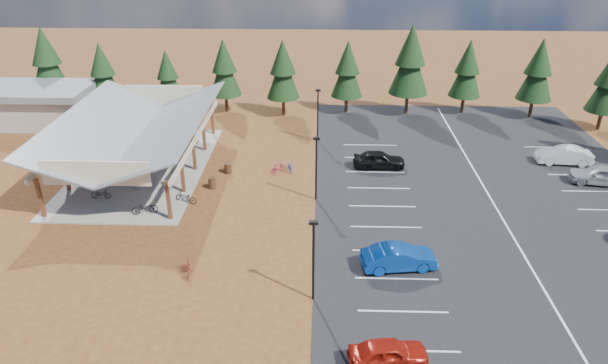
{
  "coord_description": "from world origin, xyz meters",
  "views": [
    {
      "loc": [
        5.3,
        -34.75,
        19.76
      ],
      "look_at": [
        4.11,
        1.43,
        1.76
      ],
      "focal_mm": 32.0,
      "sensor_mm": 36.0,
      "label": 1
    }
  ],
  "objects_px": {
    "bike_1": "(106,181)",
    "car_8": "(600,175)",
    "bike_15": "(278,168)",
    "lamp_post_0": "(313,255)",
    "bike_pavilion": "(137,127)",
    "bike_14": "(290,166)",
    "lamp_post_2": "(318,112)",
    "car_4": "(379,160)",
    "bike_11": "(188,267)",
    "car_0": "(388,353)",
    "car_9": "(564,155)",
    "bike_3": "(149,137)",
    "outbuilding": "(38,105)",
    "trash_bin_0": "(212,183)",
    "bike_6": "(170,156)",
    "trash_bin_1": "(228,168)",
    "bike_0": "(101,194)",
    "car_1": "(399,257)",
    "bike_16": "(186,198)",
    "bike_5": "(142,184)",
    "bike_2": "(122,149)",
    "lamp_post_1": "(316,164)",
    "bike_4": "(145,208)",
    "bike_7": "(191,139)"
  },
  "relations": [
    {
      "from": "bike_6",
      "to": "car_1",
      "type": "bearing_deg",
      "value": -123.22
    },
    {
      "from": "bike_0",
      "to": "car_9",
      "type": "bearing_deg",
      "value": -78.6
    },
    {
      "from": "trash_bin_1",
      "to": "bike_6",
      "type": "distance_m",
      "value": 5.99
    },
    {
      "from": "bike_0",
      "to": "bike_11",
      "type": "bearing_deg",
      "value": -137.04
    },
    {
      "from": "bike_5",
      "to": "bike_11",
      "type": "bearing_deg",
      "value": -167.22
    },
    {
      "from": "lamp_post_0",
      "to": "car_4",
      "type": "height_order",
      "value": "lamp_post_0"
    },
    {
      "from": "bike_0",
      "to": "car_0",
      "type": "xyz_separation_m",
      "value": [
        20.21,
        -16.3,
        0.21
      ]
    },
    {
      "from": "outbuilding",
      "to": "lamp_post_0",
      "type": "relative_size",
      "value": 2.14
    },
    {
      "from": "bike_6",
      "to": "bike_14",
      "type": "height_order",
      "value": "bike_6"
    },
    {
      "from": "bike_3",
      "to": "bike_16",
      "type": "xyz_separation_m",
      "value": [
        6.25,
        -11.83,
        -0.15
      ]
    },
    {
      "from": "car_9",
      "to": "lamp_post_0",
      "type": "bearing_deg",
      "value": -43.39
    },
    {
      "from": "bike_0",
      "to": "car_0",
      "type": "distance_m",
      "value": 25.96
    },
    {
      "from": "bike_3",
      "to": "bike_15",
      "type": "bearing_deg",
      "value": -115.34
    },
    {
      "from": "bike_14",
      "to": "outbuilding",
      "type": "bearing_deg",
      "value": 145.17
    },
    {
      "from": "bike_2",
      "to": "car_8",
      "type": "xyz_separation_m",
      "value": [
        40.59,
        -4.56,
        0.28
      ]
    },
    {
      "from": "bike_6",
      "to": "car_8",
      "type": "xyz_separation_m",
      "value": [
        35.93,
        -3.32,
        0.29
      ]
    },
    {
      "from": "lamp_post_0",
      "to": "lamp_post_2",
      "type": "bearing_deg",
      "value": 90.0
    },
    {
      "from": "bike_5",
      "to": "car_1",
      "type": "xyz_separation_m",
      "value": [
        19.0,
        -9.91,
        0.23
      ]
    },
    {
      "from": "bike_1",
      "to": "bike_3",
      "type": "bearing_deg",
      "value": 9.96
    },
    {
      "from": "lamp_post_0",
      "to": "bike_16",
      "type": "distance_m",
      "value": 15.04
    },
    {
      "from": "bike_pavilion",
      "to": "bike_14",
      "type": "relative_size",
      "value": 11.79
    },
    {
      "from": "bike_1",
      "to": "bike_3",
      "type": "distance_m",
      "value": 9.36
    },
    {
      "from": "bike_5",
      "to": "lamp_post_2",
      "type": "bearing_deg",
      "value": -67.98
    },
    {
      "from": "bike_2",
      "to": "lamp_post_1",
      "type": "bearing_deg",
      "value": -120.37
    },
    {
      "from": "bike_0",
      "to": "bike_6",
      "type": "xyz_separation_m",
      "value": [
        3.44,
        7.32,
        0.03
      ]
    },
    {
      "from": "lamp_post_0",
      "to": "car_4",
      "type": "distance_m",
      "value": 18.86
    },
    {
      "from": "bike_4",
      "to": "car_4",
      "type": "distance_m",
      "value": 19.81
    },
    {
      "from": "bike_0",
      "to": "bike_14",
      "type": "bearing_deg",
      "value": -68.72
    },
    {
      "from": "trash_bin_0",
      "to": "bike_0",
      "type": "distance_m",
      "value": 8.45
    },
    {
      "from": "bike_1",
      "to": "car_8",
      "type": "xyz_separation_m",
      "value": [
        39.72,
        1.84,
        0.28
      ]
    },
    {
      "from": "bike_pavilion",
      "to": "car_4",
      "type": "relative_size",
      "value": 4.4
    },
    {
      "from": "bike_3",
      "to": "bike_4",
      "type": "height_order",
      "value": "bike_3"
    },
    {
      "from": "bike_15",
      "to": "lamp_post_0",
      "type": "bearing_deg",
      "value": 148.53
    },
    {
      "from": "bike_1",
      "to": "bike_11",
      "type": "relative_size",
      "value": 0.83
    },
    {
      "from": "outbuilding",
      "to": "car_0",
      "type": "distance_m",
      "value": 46.41
    },
    {
      "from": "outbuilding",
      "to": "trash_bin_0",
      "type": "height_order",
      "value": "outbuilding"
    },
    {
      "from": "trash_bin_1",
      "to": "bike_14",
      "type": "height_order",
      "value": "trash_bin_1"
    },
    {
      "from": "bike_pavilion",
      "to": "lamp_post_1",
      "type": "height_order",
      "value": "lamp_post_1"
    },
    {
      "from": "lamp_post_2",
      "to": "car_4",
      "type": "relative_size",
      "value": 1.17
    },
    {
      "from": "bike_1",
      "to": "car_0",
      "type": "distance_m",
      "value": 27.63
    },
    {
      "from": "bike_16",
      "to": "car_8",
      "type": "bearing_deg",
      "value": 116.98
    },
    {
      "from": "lamp_post_2",
      "to": "bike_11",
      "type": "distance_m",
      "value": 23.36
    },
    {
      "from": "outbuilding",
      "to": "bike_7",
      "type": "relative_size",
      "value": 7.28
    },
    {
      "from": "outbuilding",
      "to": "car_9",
      "type": "distance_m",
      "value": 51.33
    },
    {
      "from": "bike_11",
      "to": "car_4",
      "type": "relative_size",
      "value": 0.4
    },
    {
      "from": "bike_3",
      "to": "car_0",
      "type": "distance_m",
      "value": 34.14
    },
    {
      "from": "trash_bin_1",
      "to": "bike_16",
      "type": "bearing_deg",
      "value": -113.53
    },
    {
      "from": "trash_bin_0",
      "to": "bike_16",
      "type": "xyz_separation_m",
      "value": [
        -1.53,
        -2.54,
        0.02
      ]
    },
    {
      "from": "outbuilding",
      "to": "bike_3",
      "type": "distance_m",
      "value": 13.94
    },
    {
      "from": "car_4",
      "to": "car_9",
      "type": "distance_m",
      "value": 16.29
    }
  ]
}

